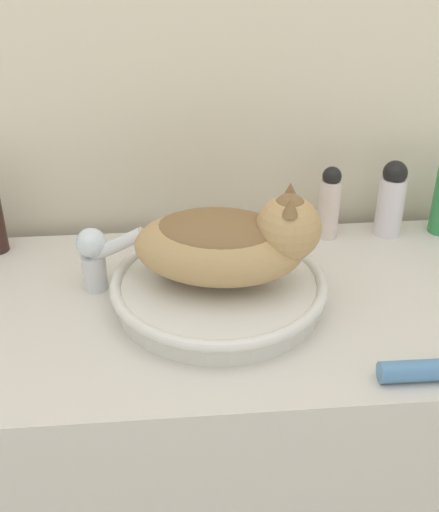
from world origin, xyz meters
name	(u,v)px	position (x,y,z in m)	size (l,w,h in m)	color
wall_back	(194,39)	(0.00, 0.61, 1.20)	(8.00, 0.05, 2.40)	beige
vanity_counter	(211,465)	(0.00, 0.28, 0.41)	(1.25, 0.55, 0.82)	beige
sink_basin	(219,288)	(0.02, 0.28, 0.85)	(0.38, 0.38, 0.05)	silver
cat	(229,241)	(0.04, 0.28, 0.94)	(0.32, 0.30, 0.17)	tan
faucet	(97,254)	(-0.19, 0.34, 0.89)	(0.13, 0.07, 0.13)	silver
deodorant_stick	(329,203)	(0.26, 0.50, 0.89)	(0.04, 0.04, 0.15)	silver
lotion_bottle_white	(391,199)	(0.39, 0.50, 0.90)	(0.06, 0.06, 0.16)	silver
cream_tube	(434,370)	(0.32, 0.05, 0.83)	(0.16, 0.04, 0.04)	#4C7FB2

